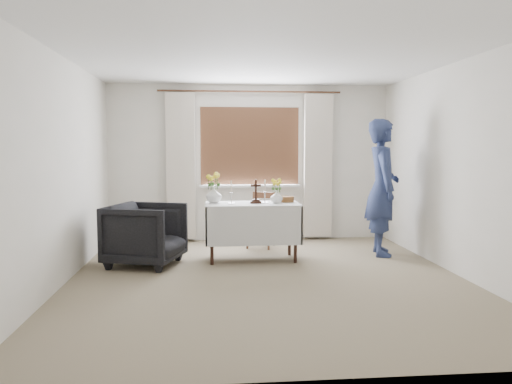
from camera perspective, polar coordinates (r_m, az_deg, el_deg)
ground at (r=5.78m, az=1.31°, el=-9.91°), size 5.00×5.00×0.00m
altar_table at (r=6.66m, az=-0.42°, el=-4.54°), size 1.24×0.64×0.76m
wooden_chair at (r=7.49m, az=0.56°, el=-3.22°), size 0.49×0.49×0.83m
armchair at (r=6.51m, az=-12.51°, el=-4.74°), size 1.08×1.07×0.79m
person at (r=7.14m, az=14.23°, el=0.51°), size 0.55×0.75×1.89m
radiator at (r=8.08m, az=-0.67°, el=-3.42°), size 1.10×0.10×0.60m
wooden_cross at (r=6.58m, az=-0.03°, el=0.06°), size 0.15×0.12×0.31m
candlestick_left at (r=6.54m, az=-2.84°, el=-0.02°), size 0.10×0.10×0.30m
candlestick_right at (r=6.63m, az=1.02°, el=0.08°), size 0.10×0.10×0.31m
flower_vase_left at (r=6.65m, az=-4.84°, el=-0.33°), size 0.26×0.26×0.21m
flower_vase_right at (r=6.61m, az=2.35°, el=-0.56°), size 0.21×0.21×0.17m
wicker_basket at (r=6.76m, az=3.49°, el=-0.82°), size 0.23×0.23×0.08m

